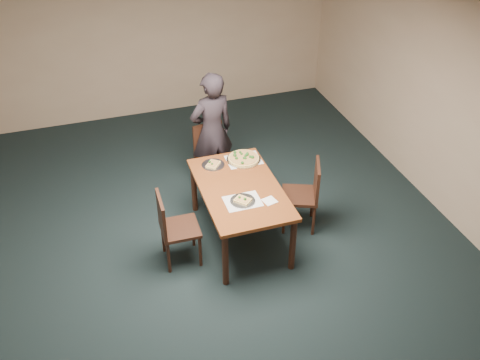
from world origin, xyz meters
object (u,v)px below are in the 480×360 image
object	(u,v)px
chair_right	(306,192)
pizza_pan	(244,158)
diner	(212,131)
dining_table	(240,194)
chair_far	(212,153)
slice_plate_near	(243,200)
slice_plate_far	(213,164)
chair_left	(173,225)

from	to	relation	value
chair_right	pizza_pan	distance (m)	0.87
chair_right	diner	size ratio (longest dim) A/B	0.55
dining_table	chair_right	distance (m)	0.85
dining_table	chair_far	size ratio (longest dim) A/B	1.65
chair_right	diner	world-z (taller)	diner
chair_far	chair_right	size ratio (longest dim) A/B	1.00
chair_far	slice_plate_near	size ratio (longest dim) A/B	3.25
diner	slice_plate_far	world-z (taller)	diner
chair_far	chair_right	xyz separation A→B (m)	(0.85, -1.20, 0.00)
dining_table	slice_plate_far	bearing A→B (deg)	107.93
chair_left	slice_plate_far	bearing A→B (deg)	-42.97
diner	slice_plate_near	world-z (taller)	diner
chair_right	pizza_pan	xyz separation A→B (m)	(-0.62, 0.56, 0.26)
diner	chair_far	bearing A→B (deg)	48.77
pizza_pan	dining_table	bearing A→B (deg)	-112.48
dining_table	pizza_pan	bearing A→B (deg)	67.52
chair_left	slice_plate_near	bearing A→B (deg)	-97.02
chair_left	slice_plate_far	size ratio (longest dim) A/B	3.25
dining_table	chair_right	xyz separation A→B (m)	(0.83, -0.03, -0.14)
chair_far	dining_table	bearing A→B (deg)	-98.48
chair_right	slice_plate_near	size ratio (longest dim) A/B	3.25
slice_plate_near	diner	bearing A→B (deg)	87.70
chair_left	slice_plate_near	size ratio (longest dim) A/B	3.25
slice_plate_far	slice_plate_near	bearing A→B (deg)	-81.64
pizza_pan	chair_far	bearing A→B (deg)	110.47
chair_left	diner	size ratio (longest dim) A/B	0.55
chair_right	chair_left	bearing A→B (deg)	-63.92
pizza_pan	slice_plate_near	size ratio (longest dim) A/B	1.51
chair_far	slice_plate_near	xyz separation A→B (m)	(-0.04, -1.43, 0.25)
chair_far	diner	xyz separation A→B (m)	(0.02, 0.04, 0.31)
slice_plate_near	slice_plate_far	world-z (taller)	slice_plate_near
chair_far	pizza_pan	bearing A→B (deg)	-78.89
slice_plate_far	diner	bearing A→B (deg)	75.39
chair_far	slice_plate_far	size ratio (longest dim) A/B	3.25
chair_left	pizza_pan	size ratio (longest dim) A/B	2.15
chair_right	slice_plate_far	world-z (taller)	chair_right
dining_table	chair_far	world-z (taller)	chair_far
diner	slice_plate_near	distance (m)	1.47
dining_table	chair_far	xyz separation A→B (m)	(-0.02, 1.17, -0.14)
chair_right	pizza_pan	bearing A→B (deg)	-110.33
slice_plate_near	chair_far	bearing A→B (deg)	88.52
chair_far	slice_plate_far	xyz separation A→B (m)	(-0.15, -0.64, 0.25)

